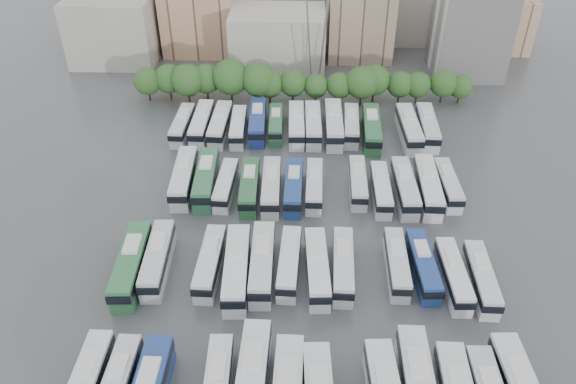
{
  "coord_description": "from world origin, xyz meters",
  "views": [
    {
      "loc": [
        -0.37,
        -56.76,
        49.93
      ],
      "look_at": [
        -2.3,
        8.07,
        3.0
      ],
      "focal_mm": 35.0,
      "sensor_mm": 36.0,
      "label": 1
    }
  ],
  "objects_px": {
    "bus_r3_s8": "(334,124)",
    "bus_r0_s5": "(252,382)",
    "bus_r2_s7": "(314,185)",
    "bus_r3_s1": "(202,123)",
    "bus_r2_s9": "(358,182)",
    "bus_r1_s5": "(262,263)",
    "bus_r3_s9": "(351,125)",
    "bus_r1_s8": "(343,265)",
    "bus_r3_s13": "(428,127)",
    "bus_r1_s13": "(481,278)",
    "bus_r3_s5": "(276,124)",
    "bus_r3_s12": "(409,128)",
    "bus_r2_s6": "(294,187)",
    "bus_r1_s0": "(132,264)",
    "bus_r3_s4": "(257,122)",
    "bus_r3_s0": "(183,125)",
    "bus_r1_s12": "(453,275)",
    "bus_r1_s11": "(423,265)",
    "bus_r2_s2": "(206,178)",
    "apartment_tower": "(474,11)",
    "bus_r1_s7": "(317,267)",
    "bus_r3_s7": "(313,124)",
    "bus_r3_s6": "(296,124)",
    "bus_r1_s1": "(158,259)",
    "bus_r3_s2": "(220,124)",
    "bus_r2_s1": "(184,177)",
    "bus_r2_s5": "(271,186)",
    "bus_r1_s6": "(289,263)",
    "bus_r3_s10": "(372,128)",
    "bus_r1_s3": "(210,262)",
    "bus_r2_s11": "(405,187)",
    "bus_r2_s12": "(428,186)",
    "bus_r2_s4": "(249,186)",
    "bus_r2_s3": "(226,185)",
    "bus_r2_s10": "(381,189)",
    "bus_r1_s4": "(237,268)",
    "bus_r3_s3": "(238,127)",
    "bus_r2_s13": "(448,184)"
  },
  "relations": [
    {
      "from": "bus_r1_s11",
      "to": "bus_r3_s10",
      "type": "xyz_separation_m",
      "value": [
        -3.29,
        33.84,
        0.3
      ]
    },
    {
      "from": "bus_r1_s7",
      "to": "bus_r2_s6",
      "type": "relative_size",
      "value": 1.04
    },
    {
      "from": "bus_r1_s11",
      "to": "bus_r3_s5",
      "type": "height_order",
      "value": "bus_r1_s11"
    },
    {
      "from": "bus_r1_s5",
      "to": "bus_r2_s6",
      "type": "height_order",
      "value": "bus_r1_s5"
    },
    {
      "from": "bus_r1_s8",
      "to": "bus_r3_s13",
      "type": "height_order",
      "value": "bus_r3_s13"
    },
    {
      "from": "bus_r3_s13",
      "to": "bus_r3_s6",
      "type": "bearing_deg",
      "value": -178.49
    },
    {
      "from": "bus_r3_s0",
      "to": "bus_r1_s12",
      "type": "bearing_deg",
      "value": -40.42
    },
    {
      "from": "bus_r1_s13",
      "to": "bus_r3_s5",
      "type": "bearing_deg",
      "value": 126.62
    },
    {
      "from": "bus_r2_s10",
      "to": "bus_r3_s7",
      "type": "height_order",
      "value": "bus_r3_s7"
    },
    {
      "from": "bus_r2_s9",
      "to": "bus_r3_s8",
      "type": "distance_m",
      "value": 17.43
    },
    {
      "from": "bus_r2_s2",
      "to": "bus_r3_s12",
      "type": "xyz_separation_m",
      "value": [
        32.85,
        16.34,
        -0.0
      ]
    },
    {
      "from": "bus_r3_s0",
      "to": "bus_r3_s4",
      "type": "relative_size",
      "value": 0.9
    },
    {
      "from": "bus_r2_s7",
      "to": "bus_r3_s1",
      "type": "xyz_separation_m",
      "value": [
        -19.67,
        18.16,
        0.2
      ]
    },
    {
      "from": "bus_r2_s11",
      "to": "bus_r2_s12",
      "type": "distance_m",
      "value": 3.44
    },
    {
      "from": "apartment_tower",
      "to": "bus_r1_s7",
      "type": "xyz_separation_m",
      "value": [
        -32.28,
        -64.12,
        -11.14
      ]
    },
    {
      "from": "bus_r3_s8",
      "to": "bus_r3_s13",
      "type": "distance_m",
      "value": 16.32
    },
    {
      "from": "bus_r1_s4",
      "to": "bus_r1_s1",
      "type": "bearing_deg",
      "value": 168.93
    },
    {
      "from": "bus_r1_s6",
      "to": "bus_r3_s1",
      "type": "xyz_separation_m",
      "value": [
        -16.4,
        35.01,
        0.19
      ]
    },
    {
      "from": "bus_r3_s8",
      "to": "bus_r3_s9",
      "type": "bearing_deg",
      "value": 3.94
    },
    {
      "from": "bus_r1_s1",
      "to": "bus_r3_s2",
      "type": "bearing_deg",
      "value": 82.21
    },
    {
      "from": "bus_r2_s9",
      "to": "bus_r1_s5",
      "type": "bearing_deg",
      "value": -124.5
    },
    {
      "from": "bus_r1_s3",
      "to": "bus_r2_s7",
      "type": "bearing_deg",
      "value": 54.19
    },
    {
      "from": "bus_r1_s5",
      "to": "bus_r3_s9",
      "type": "xyz_separation_m",
      "value": [
        13.26,
        35.69,
        -0.16
      ]
    },
    {
      "from": "apartment_tower",
      "to": "bus_r2_s1",
      "type": "bearing_deg",
      "value": -139.15
    },
    {
      "from": "bus_r2_s2",
      "to": "bus_r3_s12",
      "type": "bearing_deg",
      "value": 24.24
    },
    {
      "from": "bus_r2_s7",
      "to": "apartment_tower",
      "type": "bearing_deg",
      "value": 56.39
    },
    {
      "from": "bus_r3_s0",
      "to": "bus_r1_s7",
      "type": "bearing_deg",
      "value": -54.97
    },
    {
      "from": "bus_r3_s0",
      "to": "bus_r3_s7",
      "type": "xyz_separation_m",
      "value": [
        22.95,
        0.41,
        0.18
      ]
    },
    {
      "from": "bus_r2_s6",
      "to": "bus_r2_s2",
      "type": "bearing_deg",
      "value": 174.77
    },
    {
      "from": "bus_r2_s3",
      "to": "bus_r2_s12",
      "type": "xyz_separation_m",
      "value": [
        30.06,
        0.04,
        0.34
      ]
    },
    {
      "from": "bus_r1_s3",
      "to": "bus_r3_s13",
      "type": "bearing_deg",
      "value": 48.52
    },
    {
      "from": "bus_r1_s5",
      "to": "bus_r3_s5",
      "type": "height_order",
      "value": "bus_r1_s5"
    },
    {
      "from": "bus_r2_s4",
      "to": "bus_r3_s1",
      "type": "bearing_deg",
      "value": 116.58
    },
    {
      "from": "bus_r3_s8",
      "to": "bus_r0_s5",
      "type": "bearing_deg",
      "value": -100.83
    },
    {
      "from": "bus_r1_s0",
      "to": "bus_r3_s4",
      "type": "xyz_separation_m",
      "value": [
        12.89,
        36.94,
        -0.07
      ]
    },
    {
      "from": "bus_r2_s2",
      "to": "bus_r2_s6",
      "type": "relative_size",
      "value": 1.12
    },
    {
      "from": "bus_r1_s3",
      "to": "bus_r3_s3",
      "type": "xyz_separation_m",
      "value": [
        -0.0,
        34.59,
        -0.05
      ]
    },
    {
      "from": "bus_r3_s6",
      "to": "bus_r3_s9",
      "type": "bearing_deg",
      "value": 0.14
    },
    {
      "from": "bus_r1_s6",
      "to": "bus_r3_s6",
      "type": "height_order",
      "value": "bus_r3_s6"
    },
    {
      "from": "bus_r2_s13",
      "to": "bus_r3_s12",
      "type": "bearing_deg",
      "value": 100.48
    },
    {
      "from": "bus_r1_s1",
      "to": "bus_r1_s11",
      "type": "height_order",
      "value": "bus_r1_s1"
    },
    {
      "from": "bus_r0_s5",
      "to": "bus_r1_s1",
      "type": "xyz_separation_m",
      "value": [
        -13.31,
        17.72,
        -0.2
      ]
    },
    {
      "from": "bus_r2_s9",
      "to": "bus_r3_s6",
      "type": "relative_size",
      "value": 0.89
    },
    {
      "from": "bus_r1_s4",
      "to": "bus_r2_s9",
      "type": "distance_m",
      "value": 25.33
    },
    {
      "from": "bus_r0_s5",
      "to": "bus_r2_s5",
      "type": "xyz_separation_m",
      "value": [
        0.09,
        33.9,
        -0.2
      ]
    },
    {
      "from": "bus_r1_s6",
      "to": "bus_r2_s9",
      "type": "distance_m",
      "value": 20.48
    },
    {
      "from": "bus_r2_s2",
      "to": "bus_r2_s11",
      "type": "distance_m",
      "value": 29.77
    },
    {
      "from": "bus_r1_s0",
      "to": "bus_r2_s5",
      "type": "bearing_deg",
      "value": 44.27
    },
    {
      "from": "bus_r1_s0",
      "to": "bus_r2_s2",
      "type": "distance_m",
      "value": 19.98
    },
    {
      "from": "bus_r3_s12",
      "to": "bus_r2_s6",
      "type": "bearing_deg",
      "value": -139.36
    }
  ]
}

